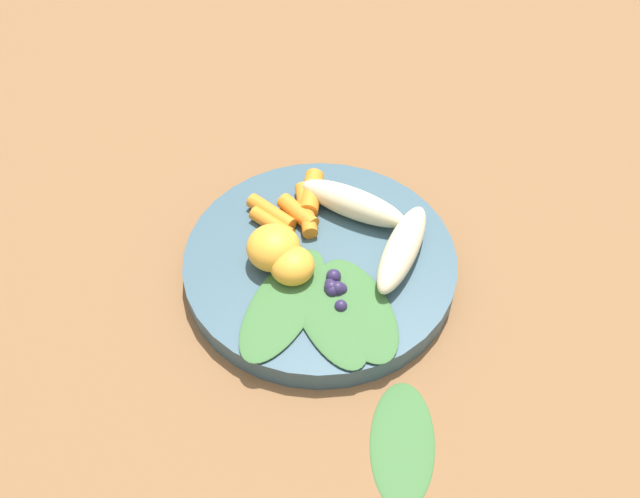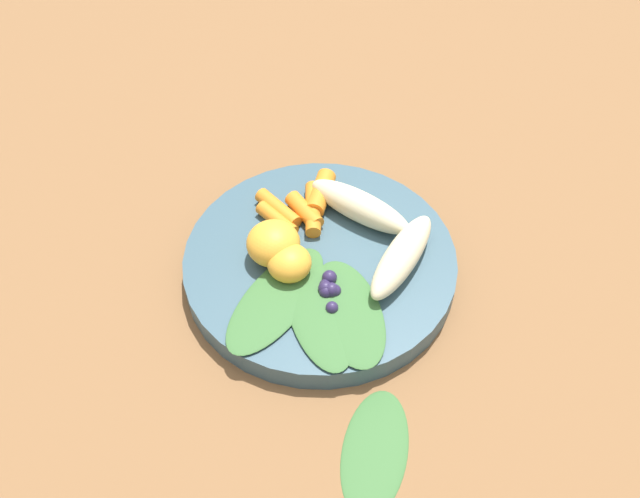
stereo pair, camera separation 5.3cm
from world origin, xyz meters
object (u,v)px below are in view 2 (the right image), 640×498
Objects in this scene: banana_peeled_right at (402,256)px; kale_leaf_stray at (375,450)px; orange_segment_near at (292,265)px; bowl at (320,264)px; banana_peeled_left at (360,206)px.

kale_leaf_stray is (-0.12, 0.13, -0.04)m from banana_peeled_right.
banana_peeled_right is 2.74× the size of orange_segment_near.
orange_segment_near is at bearing 95.74° from bowl.
banana_peeled_left is 0.07m from banana_peeled_right.
orange_segment_near is 0.18m from kale_leaf_stray.
orange_segment_near is (0.05, 0.09, 0.00)m from banana_peeled_right.
orange_segment_near is at bearing 84.62° from banana_peeled_left.
banana_peeled_left is at bearing 59.52° from banana_peeled_right.
banana_peeled_left is 0.24m from kale_leaf_stray.
orange_segment_near reaches higher than kale_leaf_stray.
kale_leaf_stray is (-0.19, 0.14, -0.04)m from banana_peeled_left.
banana_peeled_right is at bearing -121.07° from orange_segment_near.
orange_segment_near is (-0.00, 0.04, 0.03)m from bowl.
orange_segment_near is at bearing 126.04° from banana_peeled_right.
banana_peeled_right reaches higher than kale_leaf_stray.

